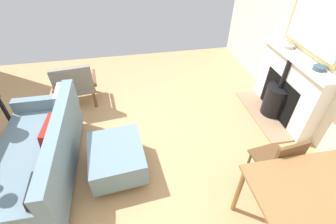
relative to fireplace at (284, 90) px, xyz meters
The scene contains 11 objects.
ground_plane 2.70m from the fireplace, ahead, with size 5.73×5.49×0.01m, color tan.
wall_left 1.00m from the fireplace, 144.93° to the left, with size 0.12×5.49×2.85m, color silver.
fireplace is the anchor object (origin of this frame).
mirror_over_mantel 1.10m from the fireplace, behind, with size 0.04×1.08×0.90m.
mantel_bowl_near 0.66m from the fireplace, 95.85° to the right, with size 0.16×0.16×0.04m.
mantel_bowl_far 0.73m from the fireplace, 94.02° to the left, with size 0.15×0.15×0.05m.
sofa 3.56m from the fireplace, ahead, with size 0.90×1.84×0.81m.
ottoman 2.71m from the fireplace, 14.70° to the left, with size 0.71×0.81×0.41m.
armchair_accent 3.35m from the fireplace, 14.40° to the right, with size 0.74×0.66×0.82m.
dining_table 2.03m from the fireplace, 64.72° to the left, with size 1.12×0.83×0.75m.
dining_chair_near_fireplace 1.53m from the fireplace, 56.15° to the left, with size 0.45×0.45×0.84m.
Camera 1 is at (-0.33, 2.50, 2.54)m, focal length 25.09 mm.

